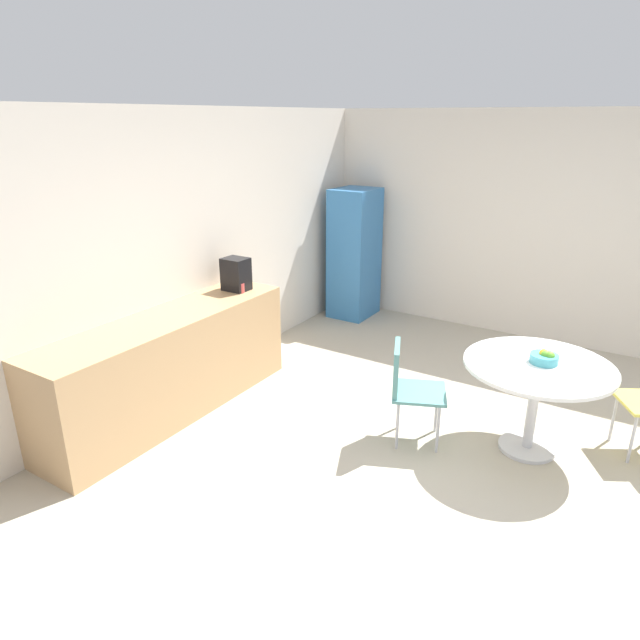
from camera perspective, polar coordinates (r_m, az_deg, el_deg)
ground_plane at (r=4.52m, az=16.55°, el=-14.48°), size 6.00×6.00×0.00m
wall_back at (r=5.44m, az=-13.83°, el=6.75°), size 6.00×0.10×2.60m
wall_side_right at (r=6.83m, az=24.88°, el=8.13°), size 0.10×6.00×2.60m
counter_block at (r=5.07m, az=-15.12°, el=-4.52°), size 2.48×0.60×0.90m
locker_cabinet at (r=7.28m, az=3.54°, el=6.79°), size 0.60×0.50×1.66m
round_table at (r=4.58m, az=21.31°, el=-5.75°), size 1.11×1.11×0.75m
chair_teal at (r=4.50m, az=8.93°, el=-6.27°), size 0.55×0.55×0.83m
fruit_bowl at (r=4.54m, az=22.03°, el=-3.60°), size 0.21×0.21×0.11m
mug_white at (r=5.44m, az=-8.14°, el=3.29°), size 0.13×0.08×0.09m
coffee_maker at (r=5.50m, az=-8.60°, el=4.66°), size 0.20×0.24×0.32m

